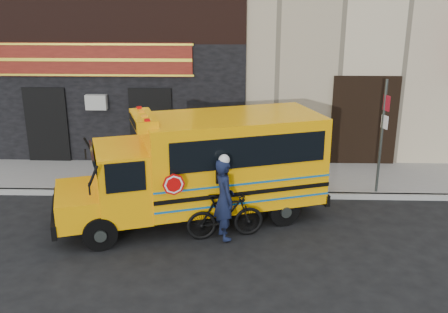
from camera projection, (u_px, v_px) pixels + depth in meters
ground at (246, 237)px, 12.20m from camera, size 120.00×120.00×0.00m
curb at (245, 195)px, 14.65m from camera, size 40.00×0.20×0.15m
sidewalk at (245, 177)px, 16.08m from camera, size 40.00×3.00×0.15m
school_bus at (207, 164)px, 12.83m from camera, size 7.22×4.22×2.92m
sign_pole at (382, 134)px, 14.15m from camera, size 0.12×0.29×3.46m
bicycle at (225, 216)px, 12.04m from camera, size 1.98×0.98×1.14m
cyclist at (224, 201)px, 11.83m from camera, size 0.72×0.85×2.00m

